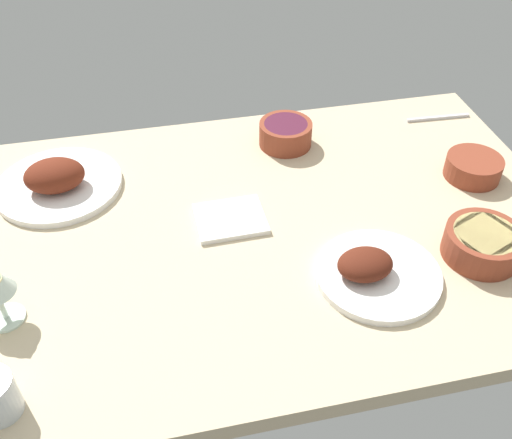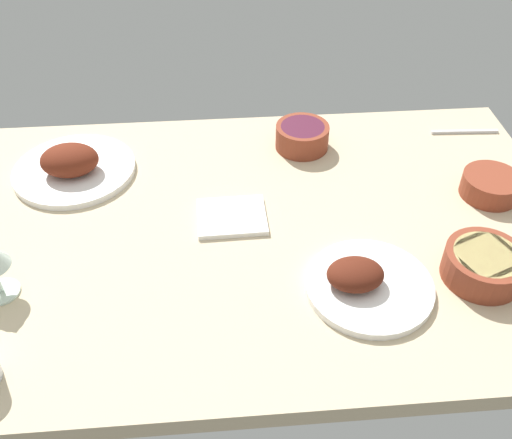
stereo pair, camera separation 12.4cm
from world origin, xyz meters
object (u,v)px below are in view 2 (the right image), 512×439
object	(u,v)px
plate_near_viewer	(365,282)
bowl_sauce	(491,185)
bowl_pasta	(484,264)
bowl_onions	(302,136)
folded_napkin	(232,217)
fork_loose	(465,132)
plate_center_main	(72,166)

from	to	relation	value
plate_near_viewer	bowl_sauce	distance (cm)	44.18
bowl_pasta	bowl_onions	xyz separation A→B (cm)	(28.97, -47.99, 0.03)
bowl_pasta	bowl_sauce	distance (cm)	27.58
bowl_pasta	folded_napkin	size ratio (longest dim) A/B	1.04
folded_napkin	fork_loose	world-z (taller)	folded_napkin
bowl_onions	fork_loose	bearing A→B (deg)	-176.18
fork_loose	plate_center_main	bearing A→B (deg)	8.59
bowl_sauce	fork_loose	world-z (taller)	bowl_sauce
plate_near_viewer	fork_loose	size ratio (longest dim) A/B	1.39
bowl_pasta	fork_loose	size ratio (longest dim) A/B	0.88
plate_near_viewer	folded_napkin	xyz separation A→B (cm)	(24.49, -22.79, -1.27)
bowl_sauce	bowl_onions	world-z (taller)	bowl_onions
plate_near_viewer	fork_loose	xyz separation A→B (cm)	(-39.14, -52.40, -1.47)
folded_napkin	fork_loose	distance (cm)	70.18
plate_center_main	bowl_pasta	world-z (taller)	plate_center_main
bowl_pasta	fork_loose	bearing A→B (deg)	-106.72
bowl_onions	folded_napkin	world-z (taller)	bowl_onions
bowl_sauce	fork_loose	distance (cm)	26.27
folded_napkin	plate_near_viewer	bearing A→B (deg)	137.07
plate_near_viewer	bowl_onions	size ratio (longest dim) A/B	1.84
fork_loose	plate_near_viewer	bearing A→B (deg)	56.09
plate_near_viewer	plate_center_main	world-z (taller)	plate_center_main
plate_near_viewer	bowl_onions	bearing A→B (deg)	-84.07
plate_center_main	fork_loose	world-z (taller)	plate_center_main
plate_near_viewer	bowl_pasta	bearing A→B (deg)	-176.49
folded_napkin	fork_loose	bearing A→B (deg)	-155.04
plate_center_main	bowl_pasta	distance (cm)	94.80
plate_near_viewer	bowl_sauce	world-z (taller)	plate_near_viewer
folded_napkin	fork_loose	size ratio (longest dim) A/B	0.84
bowl_pasta	folded_napkin	xyz separation A→B (cm)	(48.33, -21.33, -2.74)
fork_loose	bowl_sauce	bearing A→B (deg)	84.46
folded_napkin	bowl_pasta	bearing A→B (deg)	156.19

